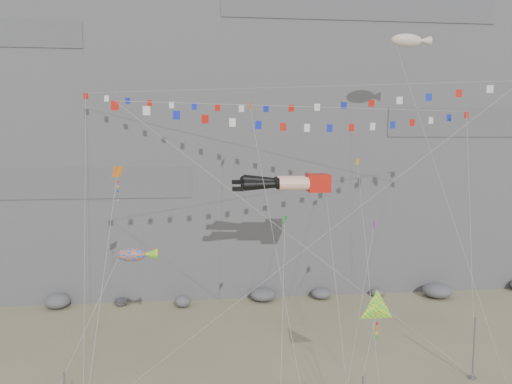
% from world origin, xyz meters
% --- Properties ---
extents(ground, '(120.00, 120.00, 0.00)m').
position_xyz_m(ground, '(0.00, 0.00, 0.00)').
color(ground, gray).
rests_on(ground, ground).
extents(cliff, '(80.00, 28.00, 50.00)m').
position_xyz_m(cliff, '(0.00, 32.00, 25.00)').
color(cliff, slate).
rests_on(cliff, ground).
extents(talus_boulders, '(60.00, 3.00, 1.20)m').
position_xyz_m(talus_boulders, '(0.00, 17.00, 0.60)').
color(talus_boulders, slate).
rests_on(talus_boulders, ground).
extents(anchor_pole_right, '(0.12, 0.12, 4.33)m').
position_xyz_m(anchor_pole_right, '(12.08, -1.03, 2.17)').
color(anchor_pole_right, slate).
rests_on(anchor_pole_right, ground).
extents(legs_kite, '(7.78, 16.42, 19.71)m').
position_xyz_m(legs_kite, '(0.99, 7.26, 12.79)').
color(legs_kite, red).
rests_on(legs_kite, ground).
extents(flag_banner_upper, '(33.22, 19.24, 27.32)m').
position_xyz_m(flag_banner_upper, '(0.20, 8.94, 20.38)').
color(flag_banner_upper, red).
rests_on(flag_banner_upper, ground).
extents(flag_banner_lower, '(26.96, 8.87, 21.50)m').
position_xyz_m(flag_banner_lower, '(2.25, 3.50, 18.48)').
color(flag_banner_lower, red).
rests_on(flag_banner_lower, ground).
extents(harlequin_kite, '(2.16, 7.13, 15.39)m').
position_xyz_m(harlequin_kite, '(-11.76, 2.76, 13.97)').
color(harlequin_kite, red).
rests_on(harlequin_kite, ground).
extents(fish_windsock, '(6.20, 6.31, 11.05)m').
position_xyz_m(fish_windsock, '(-10.92, 2.52, 8.37)').
color(fish_windsock, '#FF550D').
rests_on(fish_windsock, ground).
extents(delta_kite, '(3.65, 2.88, 7.95)m').
position_xyz_m(delta_kite, '(3.92, -4.52, 6.38)').
color(delta_kite, yellow).
rests_on(delta_kite, ground).
extents(blimp_windsock, '(4.54, 13.26, 27.66)m').
position_xyz_m(blimp_windsock, '(11.53, 10.42, 24.59)').
color(blimp_windsock, beige).
rests_on(blimp_windsock, ground).
extents(small_kite_a, '(2.53, 14.57, 23.49)m').
position_xyz_m(small_kite_a, '(-2.11, 8.69, 18.54)').
color(small_kite_a, '#FA5415').
rests_on(small_kite_a, ground).
extents(small_kite_b, '(6.65, 12.44, 16.22)m').
position_xyz_m(small_kite_b, '(7.23, 5.52, 9.38)').
color(small_kite_b, purple).
rests_on(small_kite_b, ground).
extents(small_kite_c, '(2.02, 7.14, 12.76)m').
position_xyz_m(small_kite_c, '(-0.71, 0.33, 10.83)').
color(small_kite_c, '#189D22').
rests_on(small_kite_c, ground).
extents(small_kite_d, '(3.68, 15.56, 20.89)m').
position_xyz_m(small_kite_d, '(7.08, 9.26, 14.01)').
color(small_kite_d, gold).
rests_on(small_kite_d, ground).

